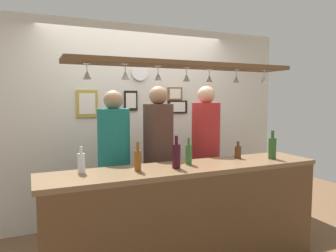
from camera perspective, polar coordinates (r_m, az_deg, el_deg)
name	(u,v)px	position (r m, az deg, el deg)	size (l,w,h in m)	color
ground_plane	(172,251)	(3.62, 0.69, -21.72)	(8.00, 8.00, 0.00)	brown
back_wall	(138,123)	(4.27, -5.45, 0.58)	(4.40, 0.06, 2.60)	silver
bar_counter	(195,204)	(2.94, 4.91, -13.95)	(2.70, 0.55, 0.99)	brown
overhead_glass_rack	(185,65)	(2.98, 3.18, 10.99)	(2.20, 0.36, 0.04)	brown
hanging_wineglass_far_left	(87,74)	(2.71, -14.46, 9.07)	(0.07, 0.07, 0.13)	silver
hanging_wineglass_left	(125,75)	(2.69, -7.75, 9.21)	(0.07, 0.07, 0.13)	silver
hanging_wineglass_center_left	(158,76)	(2.82, -1.81, 9.05)	(0.07, 0.07, 0.13)	silver
hanging_wineglass_center	(186,77)	(2.98, 3.37, 8.83)	(0.07, 0.07, 0.13)	silver
hanging_wineglass_center_right	(209,78)	(3.15, 7.48, 8.59)	(0.07, 0.07, 0.13)	silver
hanging_wineglass_right	(236,79)	(3.28, 12.26, 8.38)	(0.07, 0.07, 0.13)	silver
hanging_wineglass_far_right	(264,79)	(3.40, 16.99, 8.16)	(0.07, 0.07, 0.13)	silver
person_left_teal_shirt	(114,155)	(3.39, -9.75, -5.13)	(0.34, 0.34, 1.71)	#2D334C
person_middle_brown_shirt	(158,148)	(3.54, -1.76, -4.08)	(0.34, 0.34, 1.77)	#2D334C
person_right_red_shirt	(206,145)	(3.82, 6.84, -3.35)	(0.34, 0.34, 1.78)	#2D334C
bottle_beer_green_import	(189,154)	(3.05, 3.78, -5.02)	(0.06, 0.06, 0.26)	#336B2D
bottle_soda_clear	(81,163)	(2.78, -15.43, -6.41)	(0.06, 0.06, 0.23)	silver
bottle_wine_dark_red	(176,155)	(2.87, 1.52, -5.36)	(0.08, 0.08, 0.30)	#380F19
bottle_champagne_green	(272,148)	(3.49, 18.38, -3.75)	(0.08, 0.08, 0.30)	#2D5623
bottle_beer_amber_tall	(138,160)	(2.78, -5.49, -6.09)	(0.06, 0.06, 0.26)	brown
bottle_beer_brown_stubby	(238,152)	(3.43, 12.55, -4.55)	(0.07, 0.07, 0.18)	#512D14
picture_frame_upper_small	(175,94)	(4.41, 1.27, 5.87)	(0.22, 0.02, 0.18)	brown
picture_frame_caricature	(87,104)	(4.05, -14.45, 3.93)	(0.26, 0.02, 0.34)	#B29338
picture_frame_crest	(131,101)	(4.18, -6.76, 4.59)	(0.18, 0.02, 0.26)	black
picture_frame_lower_pair	(178,107)	(4.43, 1.74, 3.47)	(0.30, 0.02, 0.18)	black
wall_clock	(140,72)	(4.23, -5.16, 9.67)	(0.22, 0.22, 0.03)	white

